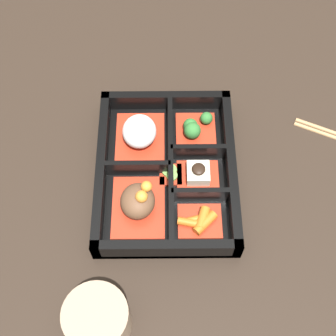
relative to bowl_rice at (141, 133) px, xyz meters
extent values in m
plane|color=black|center=(-0.06, -0.04, -0.03)|extent=(3.00, 3.00, 0.00)
cube|color=black|center=(-0.06, -0.04, -0.03)|extent=(0.28, 0.22, 0.01)
cube|color=black|center=(-0.06, -0.15, -0.01)|extent=(0.28, 0.01, 0.04)
cube|color=black|center=(-0.06, 0.06, -0.01)|extent=(0.28, 0.01, 0.04)
cube|color=black|center=(-0.20, -0.04, -0.01)|extent=(0.01, 0.22, 0.04)
cube|color=black|center=(0.07, -0.04, -0.01)|extent=(0.01, 0.22, 0.04)
cube|color=black|center=(-0.06, -0.05, -0.01)|extent=(0.26, 0.01, 0.04)
cube|color=black|center=(-0.11, -0.10, -0.01)|extent=(0.01, 0.09, 0.04)
cube|color=black|center=(-0.03, -0.10, -0.01)|extent=(0.01, 0.09, 0.04)
cube|color=black|center=(-0.06, 0.00, -0.01)|extent=(0.01, 0.10, 0.04)
cube|color=#B22D19|center=(-0.13, 0.00, -0.02)|extent=(0.11, 0.08, 0.01)
ellipsoid|color=brown|center=(-0.13, 0.00, 0.00)|extent=(0.06, 0.05, 0.04)
sphere|color=orange|center=(-0.13, -0.01, 0.03)|extent=(0.02, 0.02, 0.02)
sphere|color=orange|center=(-0.11, -0.01, 0.03)|extent=(0.02, 0.02, 0.02)
cube|color=#B22D19|center=(0.00, 0.00, -0.02)|extent=(0.11, 0.08, 0.01)
ellipsoid|color=silver|center=(0.00, 0.00, 0.01)|extent=(0.06, 0.06, 0.04)
cube|color=#B22D19|center=(-0.15, -0.09, -0.02)|extent=(0.06, 0.07, 0.01)
cylinder|color=#D1661E|center=(-0.16, -0.10, -0.01)|extent=(0.04, 0.04, 0.01)
cylinder|color=#D1661E|center=(-0.16, -0.08, -0.01)|extent=(0.02, 0.04, 0.01)
cylinder|color=#D1661E|center=(-0.15, -0.10, -0.01)|extent=(0.04, 0.03, 0.02)
cylinder|color=#D1661E|center=(-0.15, -0.09, -0.01)|extent=(0.02, 0.03, 0.01)
cube|color=#B22D19|center=(-0.07, -0.09, -0.02)|extent=(0.06, 0.07, 0.01)
cube|color=beige|center=(-0.07, -0.09, -0.01)|extent=(0.04, 0.04, 0.02)
ellipsoid|color=black|center=(-0.07, -0.09, 0.01)|extent=(0.02, 0.02, 0.01)
cube|color=#B22D19|center=(0.01, -0.09, -0.02)|extent=(0.08, 0.07, 0.01)
sphere|color=#2D6B2D|center=(0.02, -0.09, 0.00)|extent=(0.02, 0.02, 0.02)
sphere|color=#2D6B2D|center=(0.03, -0.11, -0.01)|extent=(0.02, 0.02, 0.02)
sphere|color=#2D6B2D|center=(0.01, -0.09, 0.00)|extent=(0.03, 0.03, 0.03)
cube|color=#B22D19|center=(-0.07, -0.05, -0.02)|extent=(0.04, 0.04, 0.01)
cylinder|color=#75A84C|center=(-0.06, -0.05, -0.01)|extent=(0.02, 0.02, 0.00)
cylinder|color=#75A84C|center=(-0.07, -0.05, -0.01)|extent=(0.02, 0.02, 0.00)
cylinder|color=#75A84C|center=(-0.07, -0.05, -0.01)|extent=(0.02, 0.02, 0.01)
cylinder|color=gray|center=(-0.30, 0.05, 0.00)|extent=(0.09, 0.09, 0.07)
cylinder|color=#597A38|center=(-0.30, 0.05, 0.03)|extent=(0.07, 0.07, 0.01)
camera|label=1|loc=(-0.43, -0.04, 0.65)|focal=50.00mm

